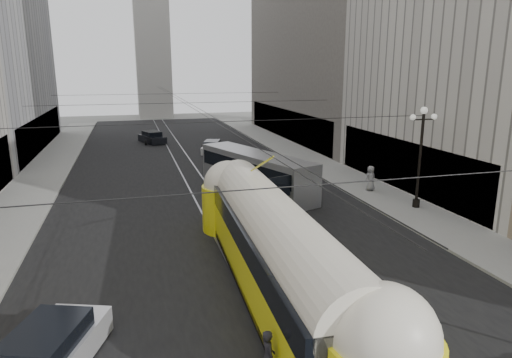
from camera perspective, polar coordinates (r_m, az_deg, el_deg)
road at (r=39.97m, az=-8.30°, el=0.84°), size 20.00×85.00×0.02m
sidewalk_left at (r=43.70m, az=-24.71°, el=0.92°), size 4.00×72.00×0.15m
sidewalk_right at (r=46.23m, az=6.04°, el=2.76°), size 4.00×72.00×0.15m
rail_left at (r=39.89m, az=-9.36°, el=0.77°), size 0.12×85.00×0.04m
rail_right at (r=40.07m, az=-7.23°, el=0.91°), size 0.12×85.00×0.04m
building_right_far at (r=60.04m, az=9.59°, el=20.73°), size 12.60×32.60×32.60m
distant_tower at (r=86.54m, az=-12.93°, el=17.50°), size 6.00×6.00×31.36m
lamppost_right_mid at (r=30.20m, az=19.88°, el=3.23°), size 1.86×0.44×6.37m
catenary at (r=38.11m, az=-8.23°, el=9.17°), size 25.00×72.00×0.23m
streetcar at (r=18.28m, az=2.40°, el=-8.42°), size 3.43×18.13×3.98m
city_bus at (r=32.93m, az=-0.03°, el=1.03°), size 6.08×11.79×2.89m
sedan_silver at (r=15.56m, az=-24.59°, el=-19.22°), size 3.52×5.18×1.51m
sedan_white_far at (r=48.80m, az=-5.51°, el=3.97°), size 2.99×4.48×1.31m
sedan_dark_far at (r=56.38m, az=-12.86°, el=5.06°), size 3.26×4.85×1.42m
pedestrian_crossing_a at (r=13.93m, az=1.54°, el=-21.35°), size 0.43×0.63×1.66m
pedestrian_sidewalk_right at (r=33.97m, az=14.11°, el=0.10°), size 0.98×0.71×1.82m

